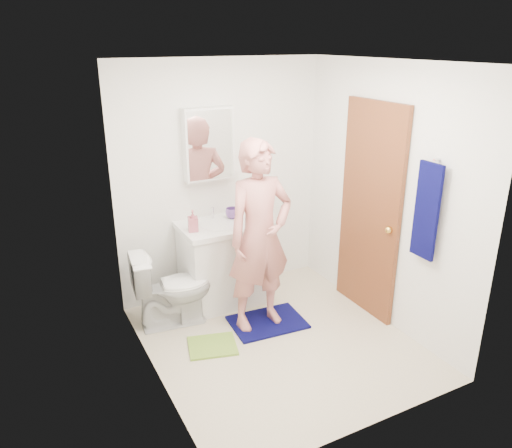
{
  "coord_description": "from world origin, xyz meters",
  "views": [
    {
      "loc": [
        -1.95,
        -3.3,
        2.56
      ],
      "look_at": [
        -0.1,
        0.25,
        1.06
      ],
      "focal_mm": 35.0,
      "sensor_mm": 36.0,
      "label": 1
    }
  ],
  "objects_px": {
    "vanity_cabinet": "(221,266)",
    "soap_dispenser": "(193,221)",
    "towel": "(427,211)",
    "toothbrush_cup": "(232,213)",
    "man": "(260,237)",
    "medicine_cabinet": "(209,144)",
    "toilet": "(172,288)"
  },
  "relations": [
    {
      "from": "soap_dispenser",
      "to": "man",
      "type": "height_order",
      "value": "man"
    },
    {
      "from": "towel",
      "to": "man",
      "type": "bearing_deg",
      "value": 138.98
    },
    {
      "from": "medicine_cabinet",
      "to": "soap_dispenser",
      "type": "bearing_deg",
      "value": -136.56
    },
    {
      "from": "medicine_cabinet",
      "to": "toilet",
      "type": "height_order",
      "value": "medicine_cabinet"
    },
    {
      "from": "soap_dispenser",
      "to": "man",
      "type": "distance_m",
      "value": 0.68
    },
    {
      "from": "toilet",
      "to": "man",
      "type": "bearing_deg",
      "value": -112.44
    },
    {
      "from": "vanity_cabinet",
      "to": "towel",
      "type": "xyz_separation_m",
      "value": [
        1.18,
        -1.48,
        0.85
      ]
    },
    {
      "from": "medicine_cabinet",
      "to": "toilet",
      "type": "relative_size",
      "value": 0.95
    },
    {
      "from": "toothbrush_cup",
      "to": "man",
      "type": "relative_size",
      "value": 0.08
    },
    {
      "from": "vanity_cabinet",
      "to": "soap_dispenser",
      "type": "distance_m",
      "value": 0.63
    },
    {
      "from": "toilet",
      "to": "toothbrush_cup",
      "type": "relative_size",
      "value": 5.4
    },
    {
      "from": "soap_dispenser",
      "to": "toothbrush_cup",
      "type": "relative_size",
      "value": 1.49
    },
    {
      "from": "soap_dispenser",
      "to": "vanity_cabinet",
      "type": "bearing_deg",
      "value": 10.84
    },
    {
      "from": "medicine_cabinet",
      "to": "toothbrush_cup",
      "type": "bearing_deg",
      "value": -35.89
    },
    {
      "from": "toilet",
      "to": "vanity_cabinet",
      "type": "bearing_deg",
      "value": -66.03
    },
    {
      "from": "vanity_cabinet",
      "to": "soap_dispenser",
      "type": "xyz_separation_m",
      "value": [
        -0.3,
        -0.06,
        0.55
      ]
    },
    {
      "from": "towel",
      "to": "toilet",
      "type": "xyz_separation_m",
      "value": [
        -1.76,
        1.31,
        -0.88
      ]
    },
    {
      "from": "vanity_cabinet",
      "to": "toothbrush_cup",
      "type": "relative_size",
      "value": 5.86
    },
    {
      "from": "medicine_cabinet",
      "to": "towel",
      "type": "height_order",
      "value": "medicine_cabinet"
    },
    {
      "from": "medicine_cabinet",
      "to": "towel",
      "type": "xyz_separation_m",
      "value": [
        1.18,
        -1.71,
        -0.35
      ]
    },
    {
      "from": "towel",
      "to": "soap_dispenser",
      "type": "distance_m",
      "value": 2.08
    },
    {
      "from": "towel",
      "to": "toilet",
      "type": "height_order",
      "value": "towel"
    },
    {
      "from": "vanity_cabinet",
      "to": "toilet",
      "type": "relative_size",
      "value": 1.09
    },
    {
      "from": "medicine_cabinet",
      "to": "soap_dispenser",
      "type": "relative_size",
      "value": 3.43
    },
    {
      "from": "medicine_cabinet",
      "to": "towel",
      "type": "relative_size",
      "value": 0.87
    },
    {
      "from": "toilet",
      "to": "toothbrush_cup",
      "type": "distance_m",
      "value": 0.97
    },
    {
      "from": "towel",
      "to": "toilet",
      "type": "bearing_deg",
      "value": 143.33
    },
    {
      "from": "medicine_cabinet",
      "to": "toilet",
      "type": "distance_m",
      "value": 1.42
    },
    {
      "from": "medicine_cabinet",
      "to": "soap_dispenser",
      "type": "xyz_separation_m",
      "value": [
        -0.3,
        -0.28,
        -0.65
      ]
    },
    {
      "from": "toilet",
      "to": "man",
      "type": "relative_size",
      "value": 0.42
    },
    {
      "from": "soap_dispenser",
      "to": "toothbrush_cup",
      "type": "xyz_separation_m",
      "value": [
        0.48,
        0.15,
        -0.05
      ]
    },
    {
      "from": "medicine_cabinet",
      "to": "toothbrush_cup",
      "type": "height_order",
      "value": "medicine_cabinet"
    }
  ]
}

